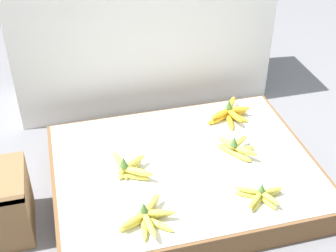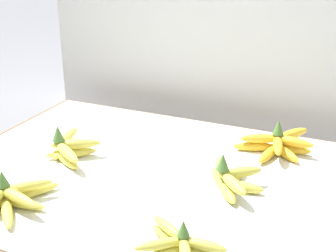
% 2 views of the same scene
% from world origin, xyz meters
% --- Properties ---
extents(ground_plane, '(10.00, 10.00, 0.00)m').
position_xyz_m(ground_plane, '(0.00, 0.00, 0.00)').
color(ground_plane, slate).
extents(display_platform, '(1.23, 0.95, 0.13)m').
position_xyz_m(display_platform, '(0.00, 0.00, 0.06)').
color(display_platform, brown).
rests_on(display_platform, ground_plane).
extents(back_vendor_table, '(1.47, 0.49, 0.79)m').
position_xyz_m(back_vendor_table, '(-0.02, 0.90, 0.40)').
color(back_vendor_table, white).
rests_on(back_vendor_table, ground_plane).
extents(banana_bunch_front_left, '(0.25, 0.27, 0.10)m').
position_xyz_m(banana_bunch_front_left, '(-0.25, -0.32, 0.16)').
color(banana_bunch_front_left, '#DBCC4C').
rests_on(banana_bunch_front_left, display_platform).
extents(banana_bunch_front_midleft, '(0.21, 0.16, 0.09)m').
position_xyz_m(banana_bunch_front_midleft, '(0.24, -0.32, 0.16)').
color(banana_bunch_front_midleft, gold).
rests_on(banana_bunch_front_midleft, display_platform).
extents(banana_bunch_middle_left, '(0.17, 0.23, 0.11)m').
position_xyz_m(banana_bunch_middle_left, '(-0.27, -0.01, 0.16)').
color(banana_bunch_middle_left, '#DBCC4C').
rests_on(banana_bunch_middle_left, display_platform).
extents(banana_bunch_middle_midleft, '(0.18, 0.20, 0.11)m').
position_xyz_m(banana_bunch_middle_midleft, '(0.26, 0.01, 0.16)').
color(banana_bunch_middle_midleft, gold).
rests_on(banana_bunch_middle_midleft, display_platform).
extents(banana_bunch_back_midleft, '(0.26, 0.26, 0.11)m').
position_xyz_m(banana_bunch_back_midleft, '(0.34, 0.30, 0.16)').
color(banana_bunch_back_midleft, gold).
rests_on(banana_bunch_back_midleft, display_platform).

